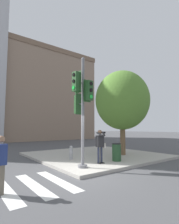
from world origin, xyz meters
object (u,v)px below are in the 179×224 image
street_tree (122,100)px  person_photographer (100,143)px  trash_bin (117,152)px  traffic_signal_pole (82,101)px  pedestrian_distant (0,163)px  fire_hydrant (71,153)px

street_tree → person_photographer: bearing=-158.0°
trash_bin → street_tree: bearing=33.7°
traffic_signal_pole → pedestrian_distant: traffic_signal_pole is taller
person_photographer → fire_hydrant: person_photographer is taller
fire_hydrant → person_photographer: bearing=-71.8°
person_photographer → street_tree: bearing=22.0°
fire_hydrant → trash_bin: trash_bin is taller
pedestrian_distant → street_tree: size_ratio=0.30×
street_tree → traffic_signal_pole: bearing=-161.2°
pedestrian_distant → trash_bin: size_ratio=1.79×
person_photographer → street_tree: (3.06, 1.24, 2.68)m
traffic_signal_pole → fire_hydrant: traffic_signal_pole is taller
person_photographer → trash_bin: 1.24m
person_photographer → fire_hydrant: bearing=108.2°
street_tree → fire_hydrant: 4.99m
trash_bin → pedestrian_distant: bearing=-169.5°
person_photographer → pedestrian_distant: 5.01m
person_photographer → pedestrian_distant: person_photographer is taller
pedestrian_distant → trash_bin: 6.08m
fire_hydrant → trash_bin: bearing=-48.3°
traffic_signal_pole → pedestrian_distant: size_ratio=3.04×
person_photographer → fire_hydrant: size_ratio=2.18×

